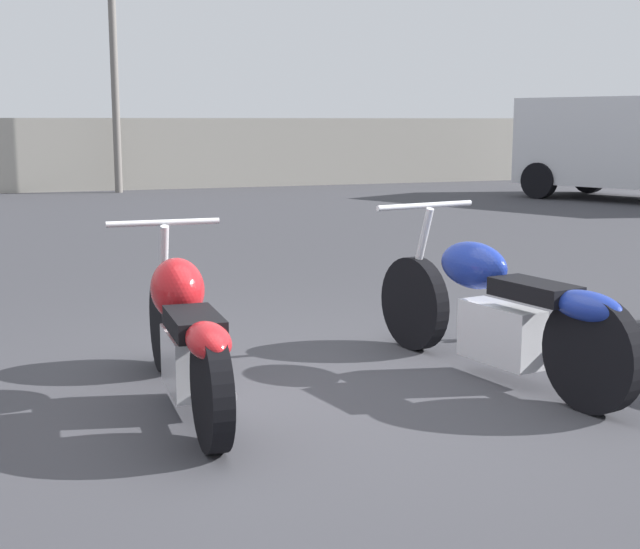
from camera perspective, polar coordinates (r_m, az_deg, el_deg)
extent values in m
plane|color=#38383D|center=(5.01, 0.73, -7.69)|extent=(60.00, 60.00, 0.00)
cube|color=#9E998E|center=(19.84, -15.24, 7.39)|extent=(40.00, 0.04, 1.56)
cylinder|color=slate|center=(19.41, -13.09, 14.15)|extent=(0.16, 0.16, 6.10)
cylinder|color=black|center=(5.51, -9.95, -3.16)|extent=(0.12, 0.57, 0.57)
cylinder|color=black|center=(4.14, -6.96, -7.43)|extent=(0.12, 0.57, 0.57)
cube|color=silver|center=(4.76, -8.52, -5.54)|extent=(0.21, 0.52, 0.31)
ellipsoid|color=red|center=(4.92, -9.11, -0.92)|extent=(0.30, 0.46, 0.34)
cube|color=black|center=(4.46, -8.06, -3.10)|extent=(0.25, 0.50, 0.10)
ellipsoid|color=red|center=(4.13, -7.16, -4.23)|extent=(0.21, 0.45, 0.16)
cylinder|color=silver|center=(5.30, -9.99, 3.29)|extent=(0.66, 0.05, 0.04)
cylinder|color=silver|center=(5.40, -9.97, 0.00)|extent=(0.06, 0.24, 0.62)
cylinder|color=silver|center=(4.66, -6.73, -6.55)|extent=(0.09, 0.71, 0.07)
cylinder|color=black|center=(5.95, 6.05, -1.85)|extent=(0.22, 0.63, 0.62)
cylinder|color=black|center=(4.85, 17.02, -4.92)|extent=(0.22, 0.63, 0.62)
cube|color=silver|center=(5.32, 11.50, -3.72)|extent=(0.30, 0.58, 0.34)
ellipsoid|color=navy|center=(5.44, 9.79, 0.59)|extent=(0.34, 0.57, 0.28)
cube|color=black|center=(5.08, 13.59, -1.02)|extent=(0.33, 0.56, 0.10)
ellipsoid|color=navy|center=(4.82, 16.73, -1.96)|extent=(0.28, 0.47, 0.16)
cylinder|color=silver|center=(5.77, 6.76, 4.41)|extent=(0.74, 0.18, 0.04)
cylinder|color=silver|center=(5.85, 6.40, 1.23)|extent=(0.10, 0.26, 0.64)
cylinder|color=silver|center=(5.31, 13.55, -4.52)|extent=(0.19, 0.64, 0.07)
cube|color=black|center=(19.06, 14.06, 9.47)|extent=(1.72, 0.83, 0.50)
cylinder|color=black|center=(17.94, 13.85, 5.86)|extent=(0.50, 0.73, 0.70)
cylinder|color=black|center=(19.68, 16.88, 6.05)|extent=(0.50, 0.73, 0.70)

